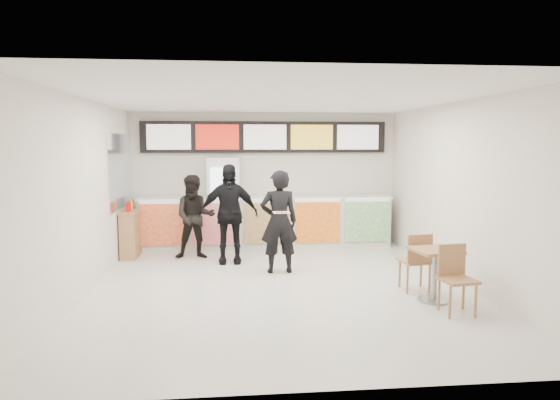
{
  "coord_description": "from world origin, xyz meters",
  "views": [
    {
      "loc": [
        -0.76,
        -7.86,
        2.3
      ],
      "look_at": [
        0.13,
        1.2,
        1.27
      ],
      "focal_mm": 32.0,
      "sensor_mm": 36.0,
      "label": 1
    }
  ],
  "objects": [
    {
      "name": "pizza_slice",
      "position": [
        0.07,
        0.42,
        1.16
      ],
      "size": [
        0.36,
        0.36,
        0.02
      ],
      "color": "beige",
      "rests_on": "customer_main"
    },
    {
      "name": "floor",
      "position": [
        0.0,
        0.0,
        0.0
      ],
      "size": [
        7.0,
        7.0,
        0.0
      ],
      "primitive_type": "plane",
      "color": "beige",
      "rests_on": "ground"
    },
    {
      "name": "wall_right",
      "position": [
        3.0,
        0.0,
        1.5
      ],
      "size": [
        0.0,
        7.0,
        7.0
      ],
      "primitive_type": "plane",
      "rotation": [
        1.57,
        0.0,
        -1.57
      ],
      "color": "silver",
      "rests_on": "floor"
    },
    {
      "name": "drinks_fridge",
      "position": [
        -0.93,
        3.11,
        1.0
      ],
      "size": [
        0.7,
        0.67,
        2.0
      ],
      "color": "white",
      "rests_on": "floor"
    },
    {
      "name": "wall_left",
      "position": [
        -3.0,
        0.0,
        1.5
      ],
      "size": [
        0.0,
        7.0,
        7.0
      ],
      "primitive_type": "plane",
      "rotation": [
        1.57,
        0.0,
        1.57
      ],
      "color": "silver",
      "rests_on": "floor"
    },
    {
      "name": "ceiling",
      "position": [
        0.0,
        0.0,
        3.0
      ],
      "size": [
        7.0,
        7.0,
        0.0
      ],
      "primitive_type": "plane",
      "rotation": [
        3.14,
        0.0,
        0.0
      ],
      "color": "white",
      "rests_on": "wall_back"
    },
    {
      "name": "condiment_ledge",
      "position": [
        -2.82,
        2.42,
        0.48
      ],
      "size": [
        0.34,
        0.85,
        1.13
      ],
      "color": "#AE774F",
      "rests_on": "floor"
    },
    {
      "name": "customer_main",
      "position": [
        0.07,
        0.87,
        0.92
      ],
      "size": [
        0.7,
        0.48,
        1.85
      ],
      "primitive_type": "imported",
      "rotation": [
        0.0,
        0.0,
        3.2
      ],
      "color": "black",
      "rests_on": "floor"
    },
    {
      "name": "customer_mid",
      "position": [
        -0.82,
        1.71,
        0.96
      ],
      "size": [
        1.13,
        0.49,
        1.92
      ],
      "primitive_type": "imported",
      "rotation": [
        0.0,
        0.0,
        -0.02
      ],
      "color": "black",
      "rests_on": "floor"
    },
    {
      "name": "service_counter",
      "position": [
        0.0,
        3.09,
        0.57
      ],
      "size": [
        5.56,
        0.77,
        1.14
      ],
      "color": "silver",
      "rests_on": "floor"
    },
    {
      "name": "cafe_table",
      "position": [
        2.19,
        -0.99,
        0.54
      ],
      "size": [
        0.71,
        1.63,
        0.93
      ],
      "rotation": [
        0.0,
        0.0,
        0.15
      ],
      "color": "#AE774F",
      "rests_on": "floor"
    },
    {
      "name": "mirror_panel",
      "position": [
        -2.99,
        2.45,
        1.75
      ],
      "size": [
        0.01,
        2.0,
        1.5
      ],
      "primitive_type": "cube",
      "color": "#B2B7BF",
      "rests_on": "wall_left"
    },
    {
      "name": "wall_back",
      "position": [
        0.0,
        3.5,
        1.5
      ],
      "size": [
        6.0,
        0.0,
        6.0
      ],
      "primitive_type": "plane",
      "rotation": [
        1.57,
        0.0,
        0.0
      ],
      "color": "silver",
      "rests_on": "floor"
    },
    {
      "name": "customer_left",
      "position": [
        -1.5,
        2.15,
        0.84
      ],
      "size": [
        0.84,
        0.67,
        1.68
      ],
      "primitive_type": "imported",
      "rotation": [
        0.0,
        0.0,
        0.04
      ],
      "color": "black",
      "rests_on": "floor"
    },
    {
      "name": "menu_board",
      "position": [
        0.0,
        3.41,
        2.45
      ],
      "size": [
        5.5,
        0.14,
        0.7
      ],
      "color": "black",
      "rests_on": "wall_back"
    }
  ]
}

